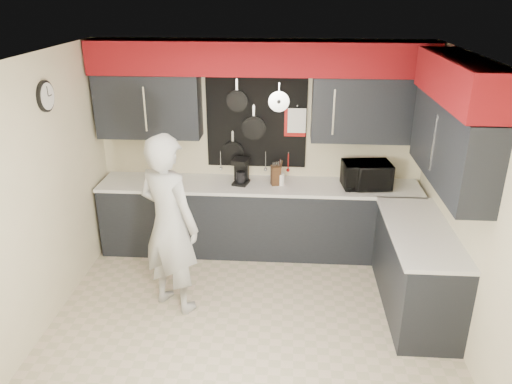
# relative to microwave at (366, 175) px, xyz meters

# --- Properties ---
(ground) EXTENTS (4.00, 4.00, 0.00)m
(ground) POSITION_rel_microwave_xyz_m (-1.28, -1.43, -1.07)
(ground) COLOR #C2AF97
(ground) RESTS_ON ground
(back_wall_assembly) EXTENTS (4.00, 0.36, 2.60)m
(back_wall_assembly) POSITION_rel_microwave_xyz_m (-1.27, 0.17, 0.94)
(back_wall_assembly) COLOR beige
(back_wall_assembly) RESTS_ON ground
(right_wall_assembly) EXTENTS (0.36, 3.50, 2.60)m
(right_wall_assembly) POSITION_rel_microwave_xyz_m (0.57, -1.17, 0.87)
(right_wall_assembly) COLOR beige
(right_wall_assembly) RESTS_ON ground
(left_wall_assembly) EXTENTS (0.05, 3.50, 2.60)m
(left_wall_assembly) POSITION_rel_microwave_xyz_m (-3.27, -1.41, 0.26)
(left_wall_assembly) COLOR beige
(left_wall_assembly) RESTS_ON ground
(base_cabinets) EXTENTS (3.95, 2.20, 0.92)m
(base_cabinets) POSITION_rel_microwave_xyz_m (-0.79, -0.30, -0.62)
(base_cabinets) COLOR black
(base_cabinets) RESTS_ON ground
(microwave) EXTENTS (0.60, 0.44, 0.31)m
(microwave) POSITION_rel_microwave_xyz_m (0.00, 0.00, 0.00)
(microwave) COLOR black
(microwave) RESTS_ON base_cabinets
(knife_block) EXTENTS (0.13, 0.13, 0.24)m
(knife_block) POSITION_rel_microwave_xyz_m (-1.08, 0.01, -0.04)
(knife_block) COLOR #391D12
(knife_block) RESTS_ON base_cabinets
(utensil_crock) EXTENTS (0.11, 0.11, 0.14)m
(utensil_crock) POSITION_rel_microwave_xyz_m (-1.02, 0.02, -0.08)
(utensil_crock) COLOR white
(utensil_crock) RESTS_ON base_cabinets
(coffee_maker) EXTENTS (0.22, 0.25, 0.32)m
(coffee_maker) POSITION_rel_microwave_xyz_m (-1.50, 0.03, 0.01)
(coffee_maker) COLOR black
(coffee_maker) RESTS_ON base_cabinets
(person) EXTENTS (0.83, 0.74, 1.89)m
(person) POSITION_rel_microwave_xyz_m (-2.10, -1.22, -0.13)
(person) COLOR #9E9E9C
(person) RESTS_ON ground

